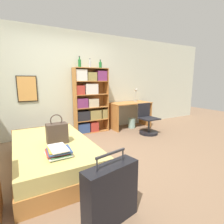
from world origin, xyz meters
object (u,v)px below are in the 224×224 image
Objects in this scene: bottle_green at (80,63)px; suitcase at (111,194)px; bookcase at (89,101)px; desk at (130,110)px; bottle_brown at (90,64)px; desk_lamp at (136,92)px; handbag at (57,133)px; bed at (52,153)px; bottle_clear at (100,65)px; desk_chair at (148,124)px; waste_bin at (132,123)px; book_stack_on_bed at (58,152)px.

suitcase is at bearing -104.44° from bottle_green.
bookcase reaches higher than desk.
desk_lamp is at bearing -1.28° from bottle_brown.
bottle_brown is at bearing 52.05° from handbag.
bottle_green is (1.03, 1.47, 1.59)m from bed.
desk reaches higher than suitcase.
bottle_clear is (0.54, -0.06, -0.02)m from bottle_green.
bookcase is at bearing 145.42° from desk_chair.
waste_bin is (-0.03, 0.66, -0.10)m from desk_chair.
suitcase is 3.05m from desk_chair.
bottle_clear reaches higher than book_stack_on_bed.
bed is 1.24× the size of bookcase.
bottle_clear is at bearing 179.13° from desk_lamp.
handbag is at bearing 78.61° from book_stack_on_bed.
bottle_clear reaches higher than handbag.
handbag is at bearing -149.09° from desk.
suitcase is at bearing -109.31° from bottle_brown.
book_stack_on_bed is 3.14m from waste_bin.
book_stack_on_bed is 2.82m from desk_chair.
bookcase is at bearing 172.99° from desk.
waste_bin is (2.21, 2.72, -0.16)m from suitcase.
handbag is 1.98× the size of bottle_brown.
desk_chair is at bearing 42.53° from suitcase.
bottle_clear is 0.27× the size of desk_chair.
desk is 0.38m from waste_bin.
bottle_brown is 0.28m from bottle_clear.
desk_chair reaches higher than desk.
book_stack_on_bed is 1.65× the size of bottle_clear.
bed is 2.57m from desk_chair.
bottle_clear is 1.54m from desk.
bookcase is 7.32× the size of bottle_brown.
bottle_clear reaches higher than bed.
book_stack_on_bed is 3.48m from desk_lamp.
bookcase is at bearing 53.09° from handbag.
desk_chair reaches higher than book_stack_on_bed.
desk_chair reaches higher than waste_bin.
desk is 0.61m from desk_lamp.
bottle_green is at bearing 170.82° from bottle_brown.
bottle_brown is at bearing 177.04° from bottle_clear.
handbag is 2.13× the size of bottle_clear.
bottle_green reaches higher than book_stack_on_bed.
desk_lamp is at bearing 49.31° from suitcase.
suitcase is (0.26, -1.49, 0.09)m from bed.
suitcase is at bearing -71.20° from book_stack_on_bed.
desk_lamp is at bearing 26.98° from bed.
book_stack_on_bed is 2.90m from bottle_clear.
desk_chair is at bearing -34.58° from bookcase.
book_stack_on_bed reaches higher than bed.
bookcase is 1.51m from desk_lamp.
bed is 4.82× the size of desk_lamp.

